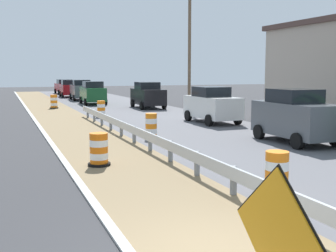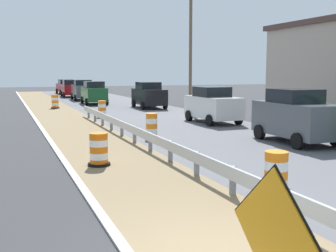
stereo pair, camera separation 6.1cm
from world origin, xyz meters
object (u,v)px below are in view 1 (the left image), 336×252
traffic_barrel_close (99,151)px  car_trailing_near_lane (212,105)px  traffic_barrel_nearest (277,176)px  car_distant_b (93,93)px  car_lead_near_lane (81,90)px  warning_sign_diamond (276,236)px  car_trailing_far_lane (64,87)px  car_distant_a (296,116)px  traffic_barrel_far (101,110)px  traffic_barrel_mid (151,127)px  car_lead_far_lane (69,88)px  traffic_barrel_farther (54,102)px  utility_pole_mid (189,48)px  car_mid_far_lane (148,95)px

traffic_barrel_close → car_trailing_near_lane: (8.51, 8.72, 0.57)m
traffic_barrel_nearest → car_distant_b: 29.99m
car_lead_near_lane → car_trailing_near_lane: size_ratio=1.15×
warning_sign_diamond → car_trailing_far_lane: bearing=-99.4°
traffic_barrel_nearest → car_distant_a: 8.20m
traffic_barrel_far → car_lead_near_lane: 17.34m
traffic_barrel_nearest → car_lead_near_lane: bearing=87.1°
traffic_barrel_mid → car_lead_far_lane: size_ratio=0.28×
car_lead_near_lane → car_trailing_near_lane: car_lead_near_lane is taller
traffic_barrel_farther → car_lead_far_lane: size_ratio=0.27×
traffic_barrel_far → utility_pole_mid: bearing=24.2°
traffic_barrel_farther → car_lead_near_lane: (3.83, 9.39, 0.55)m
traffic_barrel_nearest → car_trailing_far_lane: size_ratio=0.23×
car_distant_b → traffic_barrel_farther: bearing=131.6°
traffic_barrel_far → car_trailing_far_lane: bearing=86.6°
car_trailing_far_lane → car_distant_b: (-0.09, -19.29, 0.07)m
car_mid_far_lane → utility_pole_mid: bearing=57.8°
traffic_barrel_close → traffic_barrel_farther: traffic_barrel_farther is taller
traffic_barrel_far → utility_pole_mid: size_ratio=0.12×
car_mid_far_lane → utility_pole_mid: size_ratio=0.46×
traffic_barrel_farther → car_distant_a: size_ratio=0.27×
car_distant_a → car_distant_b: bearing=-170.2°
car_trailing_far_lane → car_lead_near_lane: bearing=178.2°
traffic_barrel_mid → traffic_barrel_far: size_ratio=1.05×
car_mid_far_lane → utility_pole_mid: (2.82, -1.90, 3.72)m
traffic_barrel_close → traffic_barrel_farther: size_ratio=0.94×
traffic_barrel_nearest → car_distant_a: bearing=48.8°
traffic_barrel_close → car_trailing_far_lane: (5.01, 44.37, 0.50)m
car_trailing_far_lane → traffic_barrel_far: bearing=175.1°
car_distant_a → car_trailing_far_lane: bearing=-174.2°
traffic_barrel_mid → traffic_barrel_far: (-0.09, 9.56, -0.03)m
car_mid_far_lane → car_distant_a: size_ratio=1.05×
car_lead_near_lane → car_trailing_far_lane: (0.06, 13.09, -0.08)m
traffic_barrel_nearest → car_lead_near_lane: size_ratio=0.23×
traffic_barrel_far → car_trailing_far_lane: size_ratio=0.22×
traffic_barrel_farther → car_trailing_near_lane: size_ratio=0.27×
traffic_barrel_mid → car_trailing_near_lane: size_ratio=0.28×
warning_sign_diamond → utility_pole_mid: bearing=-116.6°
car_lead_near_lane → car_lead_far_lane: size_ratio=1.14×
car_mid_far_lane → utility_pole_mid: utility_pole_mid is taller
traffic_barrel_far → car_mid_far_lane: size_ratio=0.25×
traffic_barrel_close → car_lead_near_lane: 31.68m
traffic_barrel_nearest → traffic_barrel_mid: (0.15, 9.34, 0.02)m
car_distant_a → car_mid_far_lane: bearing=-178.0°
warning_sign_diamond → traffic_barrel_far: warning_sign_diamond is taller
warning_sign_diamond → car_mid_far_lane: bearing=-110.1°
traffic_barrel_mid → car_distant_a: 6.15m
traffic_barrel_close → car_distant_b: car_distant_b is taller
warning_sign_diamond → car_distant_b: bearing=-102.2°
car_mid_far_lane → traffic_barrel_close: bearing=-21.1°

